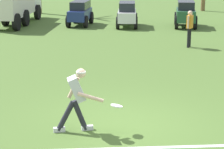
{
  "coord_description": "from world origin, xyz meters",
  "views": [
    {
      "loc": [
        0.34,
        -9.34,
        3.74
      ],
      "look_at": [
        -0.33,
        1.13,
        0.9
      ],
      "focal_mm": 70.0,
      "sensor_mm": 36.0,
      "label": 1
    }
  ],
  "objects_px": {
    "frisbee_in_flight": "(117,106)",
    "parked_car_slot_c": "(186,13)",
    "teammate_near_sideline": "(190,25)",
    "parked_car_slot_b": "(127,13)",
    "frisbee_thrower": "(77,96)",
    "parked_car_slot_a": "(80,12)",
    "box_truck": "(18,2)"
  },
  "relations": [
    {
      "from": "frisbee_thrower",
      "to": "frisbee_in_flight",
      "type": "bearing_deg",
      "value": 0.4
    },
    {
      "from": "frisbee_in_flight",
      "to": "parked_car_slot_c",
      "type": "relative_size",
      "value": 0.15
    },
    {
      "from": "frisbee_thrower",
      "to": "parked_car_slot_c",
      "type": "xyz_separation_m",
      "value": [
        3.84,
        15.12,
        -0.06
      ]
    },
    {
      "from": "parked_car_slot_c",
      "to": "teammate_near_sideline",
      "type": "bearing_deg",
      "value": -93.98
    },
    {
      "from": "box_truck",
      "to": "parked_car_slot_a",
      "type": "bearing_deg",
      "value": -1.85
    },
    {
      "from": "frisbee_thrower",
      "to": "box_truck",
      "type": "relative_size",
      "value": 0.24
    },
    {
      "from": "frisbee_thrower",
      "to": "parked_car_slot_b",
      "type": "relative_size",
      "value": 0.59
    },
    {
      "from": "frisbee_thrower",
      "to": "box_truck",
      "type": "bearing_deg",
      "value": 109.76
    },
    {
      "from": "teammate_near_sideline",
      "to": "parked_car_slot_c",
      "type": "height_order",
      "value": "teammate_near_sideline"
    },
    {
      "from": "parked_car_slot_c",
      "to": "box_truck",
      "type": "distance_m",
      "value": 9.43
    },
    {
      "from": "box_truck",
      "to": "teammate_near_sideline",
      "type": "bearing_deg",
      "value": -33.67
    },
    {
      "from": "frisbee_in_flight",
      "to": "parked_car_slot_a",
      "type": "distance_m",
      "value": 15.64
    },
    {
      "from": "frisbee_thrower",
      "to": "teammate_near_sideline",
      "type": "distance_m",
      "value": 10.1
    },
    {
      "from": "teammate_near_sideline",
      "to": "parked_car_slot_b",
      "type": "bearing_deg",
      "value": 116.93
    },
    {
      "from": "parked_car_slot_a",
      "to": "box_truck",
      "type": "height_order",
      "value": "box_truck"
    },
    {
      "from": "teammate_near_sideline",
      "to": "parked_car_slot_b",
      "type": "relative_size",
      "value": 0.64
    },
    {
      "from": "frisbee_in_flight",
      "to": "parked_car_slot_c",
      "type": "xyz_separation_m",
      "value": [
        2.97,
        15.12,
        0.14
      ]
    },
    {
      "from": "frisbee_thrower",
      "to": "frisbee_in_flight",
      "type": "height_order",
      "value": "frisbee_thrower"
    },
    {
      "from": "frisbee_in_flight",
      "to": "parked_car_slot_b",
      "type": "distance_m",
      "value": 15.02
    },
    {
      "from": "box_truck",
      "to": "frisbee_in_flight",
      "type": "bearing_deg",
      "value": -67.41
    },
    {
      "from": "parked_car_slot_b",
      "to": "parked_car_slot_c",
      "type": "distance_m",
      "value": 3.2
    },
    {
      "from": "parked_car_slot_c",
      "to": "frisbee_thrower",
      "type": "bearing_deg",
      "value": -104.25
    },
    {
      "from": "teammate_near_sideline",
      "to": "parked_car_slot_a",
      "type": "distance_m",
      "value": 8.03
    },
    {
      "from": "teammate_near_sideline",
      "to": "box_truck",
      "type": "height_order",
      "value": "box_truck"
    },
    {
      "from": "teammate_near_sideline",
      "to": "parked_car_slot_b",
      "type": "distance_m",
      "value": 6.21
    },
    {
      "from": "frisbee_thrower",
      "to": "frisbee_in_flight",
      "type": "relative_size",
      "value": 3.92
    },
    {
      "from": "parked_car_slot_a",
      "to": "box_truck",
      "type": "bearing_deg",
      "value": 178.15
    },
    {
      "from": "frisbee_in_flight",
      "to": "parked_car_slot_a",
      "type": "height_order",
      "value": "parked_car_slot_a"
    },
    {
      "from": "frisbee_thrower",
      "to": "parked_car_slot_a",
      "type": "xyz_separation_m",
      "value": [
        -2.0,
        15.38,
        -0.08
      ]
    },
    {
      "from": "parked_car_slot_c",
      "to": "box_truck",
      "type": "height_order",
      "value": "box_truck"
    },
    {
      "from": "parked_car_slot_b",
      "to": "parked_car_slot_c",
      "type": "relative_size",
      "value": 1.01
    },
    {
      "from": "parked_car_slot_b",
      "to": "box_truck",
      "type": "distance_m",
      "value": 6.25
    }
  ]
}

